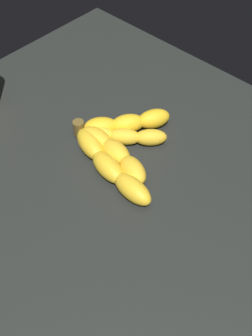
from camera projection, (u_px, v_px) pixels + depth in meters
The scene contains 2 objects.
ground_plane at pixel (147, 212), 66.83cm from camera, with size 96.99×72.86×4.86cm, color black.
banana_bunch at pixel (118, 146), 70.58cm from camera, with size 21.02×19.94×3.54cm.
Camera 1 is at (-22.87, 29.71, 53.46)cm, focal length 43.99 mm.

